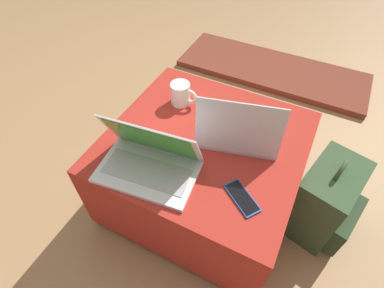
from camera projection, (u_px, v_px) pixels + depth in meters
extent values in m
plane|color=tan|center=(203.00, 196.00, 1.58)|extent=(14.00, 14.00, 0.00)
cube|color=maroon|center=(203.00, 193.00, 1.56)|extent=(0.78, 0.74, 0.05)
cube|color=#B22D23|center=(204.00, 168.00, 1.40)|extent=(0.81, 0.77, 0.39)
cube|color=silver|center=(148.00, 171.00, 1.13)|extent=(0.40, 0.27, 0.02)
cube|color=#B2B2B7|center=(147.00, 171.00, 1.12)|extent=(0.34, 0.16, 0.00)
cube|color=silver|center=(152.00, 139.00, 1.09)|extent=(0.38, 0.14, 0.21)
cube|color=green|center=(152.00, 141.00, 1.09)|extent=(0.34, 0.12, 0.19)
cube|color=silver|center=(238.00, 133.00, 1.27)|extent=(0.37, 0.30, 0.02)
cube|color=#B2B2B7|center=(238.00, 130.00, 1.26)|extent=(0.31, 0.19, 0.00)
cube|color=silver|center=(239.00, 129.00, 1.11)|extent=(0.33, 0.11, 0.23)
cube|color=green|center=(239.00, 128.00, 1.11)|extent=(0.29, 0.10, 0.20)
cube|color=#1E4C9E|center=(242.00, 198.00, 1.06)|extent=(0.16, 0.14, 0.01)
cube|color=black|center=(242.00, 197.00, 1.06)|extent=(0.15, 0.13, 0.00)
cube|color=#385133|center=(323.00, 199.00, 1.34)|extent=(0.27, 0.35, 0.39)
cube|color=#2F452B|center=(343.00, 224.00, 1.35)|extent=(0.13, 0.26, 0.17)
torus|color=#385133|center=(341.00, 171.00, 1.18)|extent=(0.04, 0.09, 0.09)
cylinder|color=white|center=(180.00, 93.00, 1.37)|extent=(0.09, 0.09, 0.10)
torus|color=white|center=(190.00, 97.00, 1.36)|extent=(0.07, 0.02, 0.07)
cube|color=brown|center=(272.00, 70.00, 2.30)|extent=(1.40, 0.50, 0.04)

